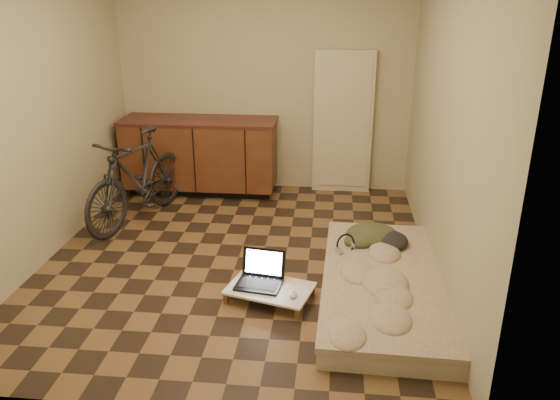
# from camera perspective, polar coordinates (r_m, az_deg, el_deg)

# --- Properties ---
(room_shell) EXTENTS (3.50, 4.00, 2.60)m
(room_shell) POSITION_cam_1_polar(r_m,az_deg,el_deg) (4.71, -4.76, 8.27)
(room_shell) COLOR brown
(room_shell) RESTS_ON ground
(cabinets) EXTENTS (1.84, 0.62, 0.91)m
(cabinets) POSITION_cam_1_polar(r_m,az_deg,el_deg) (6.69, -8.31, 4.66)
(cabinets) COLOR black
(cabinets) RESTS_ON ground
(appliance_panel) EXTENTS (0.70, 0.10, 1.70)m
(appliance_panel) POSITION_cam_1_polar(r_m,az_deg,el_deg) (6.62, 6.59, 8.02)
(appliance_panel) COLOR beige
(appliance_panel) RESTS_ON ground
(bicycle) EXTENTS (0.98, 1.73, 1.07)m
(bicycle) POSITION_cam_1_polar(r_m,az_deg,el_deg) (5.93, -14.73, 2.70)
(bicycle) COLOR black
(bicycle) RESTS_ON ground
(futon) EXTENTS (1.05, 2.10, 0.18)m
(futon) POSITION_cam_1_polar(r_m,az_deg,el_deg) (4.59, 10.83, -8.70)
(futon) COLOR #BFB299
(futon) RESTS_ON ground
(clothing_pile) EXTENTS (0.52, 0.44, 0.20)m
(clothing_pile) POSITION_cam_1_polar(r_m,az_deg,el_deg) (5.08, 10.16, -3.15)
(clothing_pile) COLOR #383C23
(clothing_pile) RESTS_ON futon
(headphones) EXTENTS (0.29, 0.28, 0.14)m
(headphones) POSITION_cam_1_polar(r_m,az_deg,el_deg) (4.86, 6.87, -4.53)
(headphones) COLOR black
(headphones) RESTS_ON futon
(lap_desk) EXTENTS (0.75, 0.59, 0.11)m
(lap_desk) POSITION_cam_1_polar(r_m,az_deg,el_deg) (4.44, -1.07, -9.27)
(lap_desk) COLOR brown
(lap_desk) RESTS_ON ground
(laptop) EXTENTS (0.40, 0.37, 0.25)m
(laptop) POSITION_cam_1_polar(r_m,az_deg,el_deg) (4.48, -2.05, -8.05)
(laptop) COLOR black
(laptop) RESTS_ON lap_desk
(mouse) EXTENTS (0.07, 0.11, 0.04)m
(mouse) POSITION_cam_1_polar(r_m,az_deg,el_deg) (4.31, 1.35, -9.81)
(mouse) COLOR silver
(mouse) RESTS_ON lap_desk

